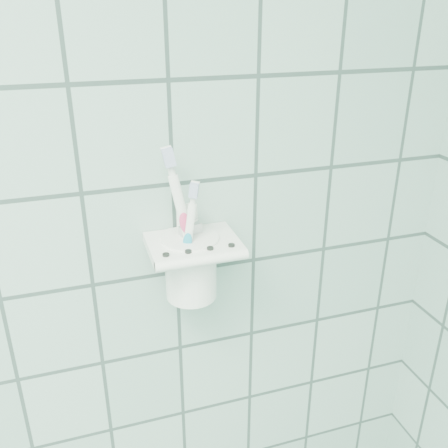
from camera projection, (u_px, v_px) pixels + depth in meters
name	position (u px, v px, depth m)	size (l,w,h in m)	color
holder_bracket	(193.00, 246.00, 0.71)	(0.13, 0.10, 0.04)	white
cup	(191.00, 264.00, 0.73)	(0.08, 0.08, 0.10)	white
toothbrush_pink	(200.00, 222.00, 0.69)	(0.05, 0.03, 0.22)	white
toothbrush_blue	(180.00, 221.00, 0.70)	(0.03, 0.07, 0.22)	white
toothbrush_orange	(179.00, 240.00, 0.70)	(0.03, 0.02, 0.18)	white
toothpaste_tube	(193.00, 242.00, 0.72)	(0.04, 0.03, 0.13)	silver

